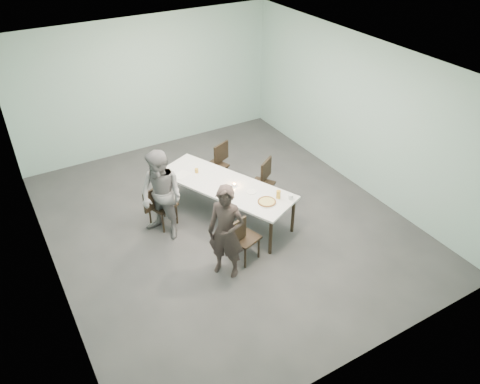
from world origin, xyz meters
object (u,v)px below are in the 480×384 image
table (225,187)px  diner_near (226,232)px  side_plate (251,192)px  amber_tumbler (197,171)px  diner_far (162,196)px  chair_far_left (159,204)px  chair_far_right (218,162)px  pizza (267,202)px  tealight (234,185)px  chair_near_right (263,180)px  water_tumbler (291,197)px  chair_near_left (241,237)px  beer_glass (278,194)px

table → diner_near: diner_near is taller
side_plate → amber_tumbler: bearing=117.0°
diner_far → chair_far_left: bearing=147.3°
chair_far_right → pizza: 2.04m
chair_far_left → tealight: 1.39m
diner_far → amber_tumbler: 1.04m
diner_near → tealight: bearing=105.5°
diner_near → tealight: (0.80, 1.15, -0.04)m
chair_near_right → diner_far: 2.10m
diner_near → side_plate: 1.27m
table → chair_near_right: chair_near_right is taller
side_plate → water_tumbler: size_ratio=2.00×
chair_near_right → water_tumbler: chair_near_right is taller
table → water_tumbler: bearing=-52.9°
chair_near_left → diner_far: bearing=105.4°
diner_far → side_plate: (1.45, -0.56, -0.08)m
chair_near_right → beer_glass: 1.05m
chair_far_right → tealight: size_ratio=15.54×
chair_near_right → diner_near: diner_near is taller
chair_far_left → diner_near: diner_near is taller
chair_far_left → water_tumbler: (1.90, -1.35, 0.29)m
table → tealight: 0.19m
water_tumbler → chair_near_right: bearing=81.9°
chair_near_left → diner_far: diner_far is taller
diner_far → amber_tumbler: size_ratio=20.87×
chair_far_left → tealight: chair_far_left is taller
table → beer_glass: bearing=-55.7°
diner_far → beer_glass: size_ratio=11.13×
chair_far_left → beer_glass: bearing=-56.2°
water_tumbler → diner_far: bearing=150.4°
chair_near_right → beer_glass: size_ratio=5.80×
chair_far_left → chair_near_right: bearing=-28.5°
chair_near_left → chair_far_right: (0.81, 2.32, 0.00)m
pizza → water_tumbler: 0.43m
chair_far_left → beer_glass: size_ratio=5.80×
chair_near_right → table: bearing=-26.1°
tealight → diner_near: bearing=-124.8°
diner_near → amber_tumbler: diner_near is taller
chair_far_right → chair_far_left: bearing=3.8°
chair_far_right → pizza: chair_far_right is taller
diner_near → amber_tumbler: bearing=127.9°
chair_near_left → table: bearing=55.7°
chair_far_left → tealight: bearing=-42.6°
side_plate → amber_tumbler: size_ratio=2.25×
chair_far_right → pizza: size_ratio=2.56×
side_plate → water_tumbler: (0.46, -0.53, 0.04)m
chair_far_right → pizza: (-0.13, -2.02, 0.27)m
diner_near → water_tumbler: 1.46m
chair_near_right → chair_far_right: same height
diner_near → side_plate: diner_near is taller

